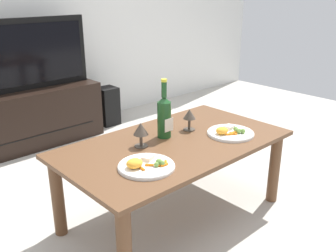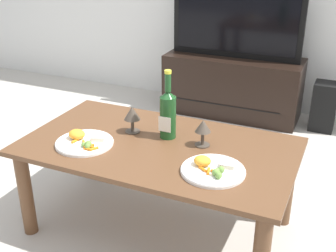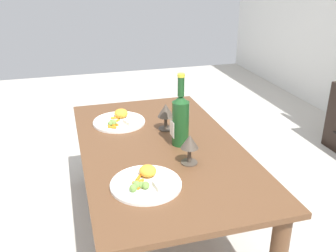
{
  "view_description": "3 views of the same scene",
  "coord_description": "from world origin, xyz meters",
  "px_view_note": "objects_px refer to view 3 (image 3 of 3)",
  "views": [
    {
      "loc": [
        -1.39,
        -1.44,
        1.33
      ],
      "look_at": [
        -0.01,
        0.04,
        0.58
      ],
      "focal_mm": 40.33,
      "sensor_mm": 36.0,
      "label": 1
    },
    {
      "loc": [
        0.81,
        -1.7,
        1.44
      ],
      "look_at": [
        0.02,
        0.07,
        0.56
      ],
      "focal_mm": 46.02,
      "sensor_mm": 36.0,
      "label": 2
    },
    {
      "loc": [
        1.58,
        -0.41,
        1.29
      ],
      "look_at": [
        0.03,
        0.03,
        0.6
      ],
      "focal_mm": 40.52,
      "sensor_mm": 36.0,
      "label": 3
    }
  ],
  "objects_px": {
    "goblet_left": "(166,112)",
    "dinner_plate_right": "(146,182)",
    "dining_table": "(160,160)",
    "dinner_plate_left": "(119,121)",
    "goblet_right": "(190,144)",
    "wine_bottle": "(180,118)"
  },
  "relations": [
    {
      "from": "wine_bottle",
      "to": "dinner_plate_right",
      "type": "bearing_deg",
      "value": -37.13
    },
    {
      "from": "goblet_right",
      "to": "dinner_plate_right",
      "type": "xyz_separation_m",
      "value": [
        0.13,
        -0.22,
        -0.08
      ]
    },
    {
      "from": "dining_table",
      "to": "goblet_left",
      "type": "relative_size",
      "value": 9.42
    },
    {
      "from": "goblet_left",
      "to": "dinner_plate_left",
      "type": "height_order",
      "value": "goblet_left"
    },
    {
      "from": "goblet_right",
      "to": "dinner_plate_right",
      "type": "bearing_deg",
      "value": -60.44
    },
    {
      "from": "goblet_right",
      "to": "wine_bottle",
      "type": "bearing_deg",
      "value": 174.32
    },
    {
      "from": "goblet_right",
      "to": "dinner_plate_left",
      "type": "bearing_deg",
      "value": -157.56
    },
    {
      "from": "goblet_left",
      "to": "dinner_plate_right",
      "type": "distance_m",
      "value": 0.56
    },
    {
      "from": "goblet_left",
      "to": "dinner_plate_right",
      "type": "relative_size",
      "value": 0.5
    },
    {
      "from": "dinner_plate_left",
      "to": "dinner_plate_right",
      "type": "xyz_separation_m",
      "value": [
        0.66,
        -0.0,
        -0.0
      ]
    },
    {
      "from": "dining_table",
      "to": "wine_bottle",
      "type": "bearing_deg",
      "value": 84.45
    },
    {
      "from": "dining_table",
      "to": "wine_bottle",
      "type": "relative_size",
      "value": 3.78
    },
    {
      "from": "dining_table",
      "to": "dinner_plate_right",
      "type": "xyz_separation_m",
      "value": [
        0.33,
        -0.14,
        0.09
      ]
    },
    {
      "from": "goblet_left",
      "to": "goblet_right",
      "type": "xyz_separation_m",
      "value": [
        0.38,
        0.0,
        -0.0
      ]
    },
    {
      "from": "dining_table",
      "to": "goblet_left",
      "type": "bearing_deg",
      "value": 157.03
    },
    {
      "from": "wine_bottle",
      "to": "goblet_right",
      "type": "relative_size",
      "value": 2.6
    },
    {
      "from": "dining_table",
      "to": "dinner_plate_right",
      "type": "height_order",
      "value": "dinner_plate_right"
    },
    {
      "from": "dining_table",
      "to": "goblet_right",
      "type": "relative_size",
      "value": 9.82
    },
    {
      "from": "dinner_plate_left",
      "to": "dinner_plate_right",
      "type": "relative_size",
      "value": 1.0
    },
    {
      "from": "dinner_plate_left",
      "to": "dining_table",
      "type": "bearing_deg",
      "value": 23.28
    },
    {
      "from": "wine_bottle",
      "to": "dinner_plate_left",
      "type": "height_order",
      "value": "wine_bottle"
    },
    {
      "from": "dining_table",
      "to": "dinner_plate_left",
      "type": "relative_size",
      "value": 4.68
    }
  ]
}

